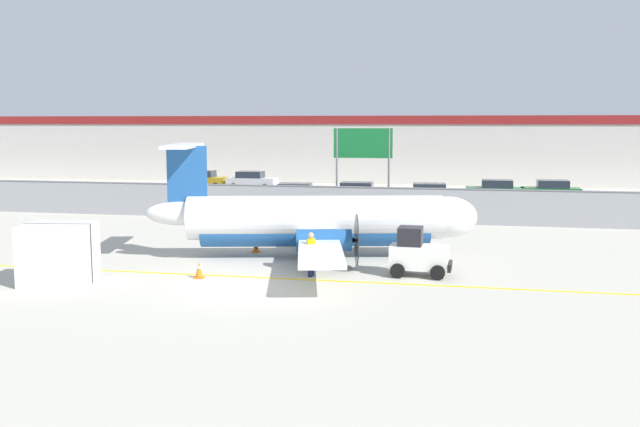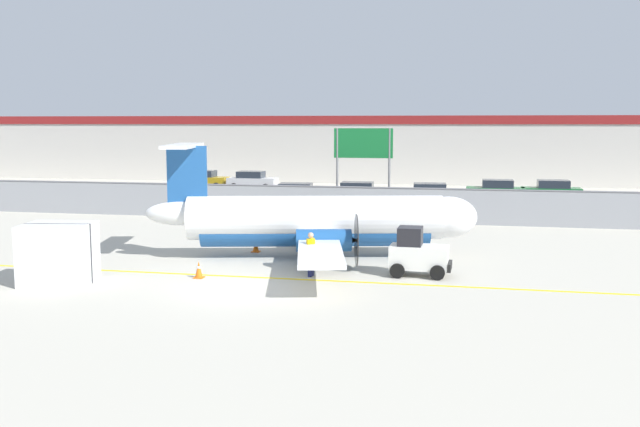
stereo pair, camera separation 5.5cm
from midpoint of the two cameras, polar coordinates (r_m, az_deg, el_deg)
The scene contains 19 objects.
ground_plane at distance 27.23m, azimuth -5.10°, elevation -5.10°, with size 140.00×140.00×0.01m.
perimeter_fence at distance 42.42m, azimuth 1.19°, elevation 0.89°, with size 98.00×0.10×2.10m.
parking_lot_strip at distance 53.81m, azimuth 3.45°, elevation 1.10°, with size 98.00×17.00×0.12m.
background_building at distance 71.89m, azimuth 5.64°, elevation 5.19°, with size 91.00×8.10×6.50m.
commuter_airplane at distance 30.87m, azimuth 0.14°, elevation -0.59°, with size 14.32×15.95×4.92m.
baggage_tug at distance 27.49m, azimuth 7.88°, elevation -3.21°, with size 2.36×1.44×1.88m.
ground_crew_worker at distance 27.11m, azimuth -0.69°, elevation -3.08°, with size 0.40×0.55×1.70m.
cargo_container at distance 27.63m, azimuth -20.14°, elevation -3.03°, with size 2.71×2.38×2.20m.
traffic_cone_near_left at distance 27.33m, azimuth -9.62°, elevation -4.47°, with size 0.36×0.36×0.64m.
traffic_cone_near_right at distance 34.17m, azimuth -3.62°, elevation -2.03°, with size 0.36×0.36×0.64m.
traffic_cone_far_left at distance 32.45m, azimuth -5.12°, elevation -2.54°, with size 0.36×0.36×0.64m.
parked_car_0 at distance 63.18m, azimuth -9.26°, elevation 2.70°, with size 4.23×2.05×1.58m.
parked_car_1 at distance 61.51m, azimuth -5.42°, elevation 2.64°, with size 4.21×2.02×1.58m.
parked_car_2 at distance 49.03m, azimuth -1.80°, elevation 1.49°, with size 4.33×2.29×1.58m.
parked_car_3 at distance 50.04m, azimuth 3.15°, elevation 1.60°, with size 4.26×2.12×1.58m.
parked_car_4 at distance 49.55m, azimuth 8.66°, elevation 1.47°, with size 4.30×2.22×1.58m.
parked_car_5 at distance 53.65m, azimuth 13.92°, elevation 1.78°, with size 4.20×2.01×1.58m.
parked_car_6 at distance 54.46m, azimuth 18.06°, elevation 1.71°, with size 4.21×2.01×1.58m.
highway_sign at distance 43.46m, azimuth 3.52°, elevation 5.03°, with size 3.60×0.14×5.50m.
Camera 2 is at (7.83, -23.42, 5.82)m, focal length 40.00 mm.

